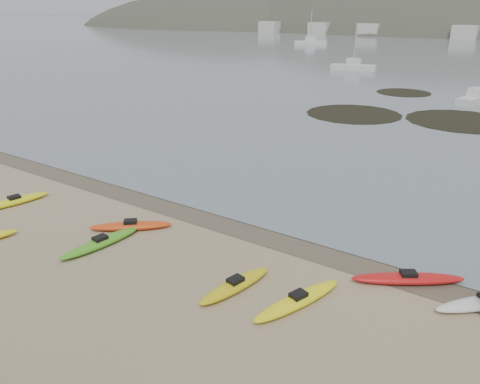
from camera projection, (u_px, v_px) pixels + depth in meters
The scene contains 4 objects.
ground at pixel (240, 222), 21.51m from camera, with size 600.00×600.00×0.00m, color tan.
wet_sand at pixel (236, 224), 21.28m from camera, with size 60.00×60.00×0.00m, color brown.
kayaks at pixel (192, 256), 18.29m from camera, with size 23.15×10.68×0.34m.
kelp_mats at pixel (409, 112), 43.83m from camera, with size 17.81×21.43×0.04m.
Camera 1 is at (10.95, -16.10, 9.24)m, focal length 35.00 mm.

